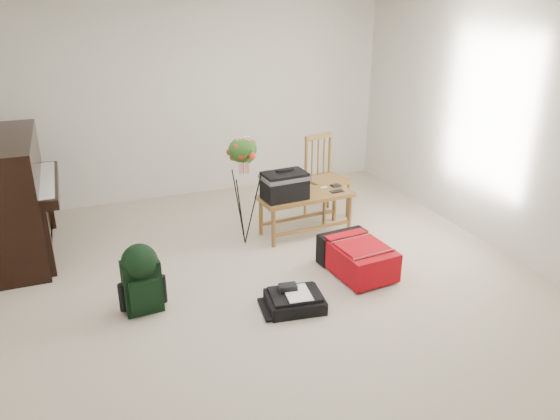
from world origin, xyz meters
name	(u,v)px	position (x,y,z in m)	size (l,w,h in m)	color
floor	(274,288)	(0.00, 0.00, 0.00)	(5.00, 5.50, 0.01)	beige
ceiling	(273,0)	(0.00, 0.00, 2.50)	(5.00, 5.50, 0.01)	white
wall_back	(198,100)	(0.00, 2.75, 1.25)	(5.00, 0.04, 2.50)	silver
wall_right	(509,132)	(2.50, 0.00, 1.25)	(0.04, 5.50, 2.50)	silver
piano	(15,200)	(-2.19, 1.60, 0.60)	(0.71, 1.50, 1.25)	black
bench	(291,188)	(0.57, 1.00, 0.57)	(1.08, 0.49, 0.81)	brown
dining_chair	(326,177)	(1.20, 1.42, 0.48)	(0.51, 0.51, 0.98)	brown
red_suitcase	(355,255)	(0.86, 0.04, 0.17)	(0.56, 0.78, 0.31)	red
black_duffel	(295,300)	(0.05, -0.37, 0.07)	(0.53, 0.44, 0.20)	black
green_backpack	(141,275)	(-1.18, 0.05, 0.34)	(0.33, 0.30, 0.62)	black
flower_stand	(244,192)	(0.04, 1.01, 0.60)	(0.44, 0.44, 1.22)	black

